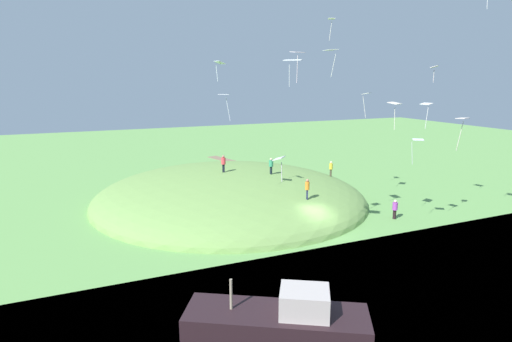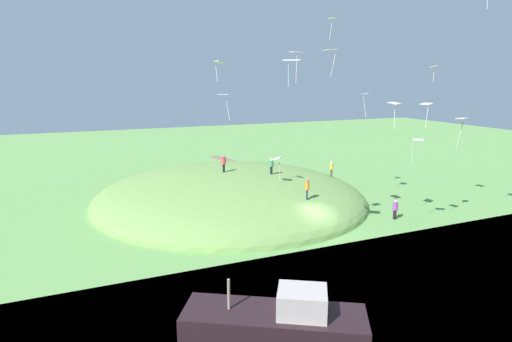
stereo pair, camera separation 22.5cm
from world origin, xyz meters
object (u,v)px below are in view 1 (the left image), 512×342
kite_12 (298,54)px  kite_9 (293,61)px  person_walking_path (307,186)px  person_watching_kites (331,167)px  person_with_child (271,164)px  kite_7 (279,160)px  kite_13 (434,68)px  boat_on_lake (281,320)px  person_on_hilltop (395,207)px  kite_8 (462,121)px  kite_6 (426,106)px  kite_14 (225,96)px  kite_3 (417,142)px  kite_0 (395,104)px  kite_10 (331,51)px  kite_1 (220,63)px  person_near_shore (223,162)px  kite_5 (366,95)px  kite_2 (331,20)px

kite_12 → kite_9: bearing=142.8°
person_walking_path → person_watching_kites: bearing=155.8°
person_with_child → kite_7: (-17.93, 8.08, 4.17)m
kite_13 → boat_on_lake: bearing=114.3°
person_on_hilltop → kite_8: (-7.98, 2.18, 8.38)m
kite_6 → kite_14: bearing=61.6°
person_watching_kites → kite_3: bearing=133.1°
kite_0 → kite_9: bearing=102.8°
person_walking_path → kite_10: 11.35m
kite_6 → kite_13: size_ratio=1.58×
boat_on_lake → kite_9: kite_9 is taller
boat_on_lake → kite_13: kite_13 is taller
kite_1 → kite_10: size_ratio=0.77×
kite_0 → kite_6: kite_6 is taller
boat_on_lake → kite_12: (9.22, -5.70, 12.96)m
kite_3 → kite_1: bearing=67.4°
kite_0 → kite_8: kite_0 is taller
kite_13 → kite_6: bearing=-3.4°
person_with_child → kite_3: (-12.05, -6.91, 3.46)m
kite_0 → kite_13: kite_13 is taller
person_on_hilltop → kite_6: (-4.02, 1.38, 9.12)m
kite_1 → kite_12: (-5.37, -3.66, 0.48)m
person_on_hilltop → kite_12: kite_12 is taller
kite_10 → kite_12: bearing=111.3°
kite_8 → kite_13: 4.97m
kite_0 → person_with_child: bearing=26.9°
person_near_shore → kite_8: size_ratio=0.77×
kite_0 → kite_5: bearing=-19.2°
person_watching_kites → kite_12: size_ratio=0.81×
boat_on_lake → kite_9: (7.58, -4.46, 12.44)m
kite_9 → kite_13: size_ratio=1.41×
person_watching_kites → person_near_shore: bearing=41.2°
person_near_shore → person_on_hilltop: (-11.27, -12.02, -2.99)m
kite_9 → boat_on_lake: bearing=149.5°
kite_5 → kite_7: bearing=130.7°
kite_2 → kite_7: 19.70m
person_walking_path → kite_9: size_ratio=1.06×
person_walking_path → kite_14: (0.91, 6.97, 7.61)m
person_near_shore → kite_5: size_ratio=0.75×
person_near_shore → kite_9: bearing=104.1°
person_on_hilltop → kite_8: kite_8 is taller
kite_7 → kite_13: (4.25, -14.44, 4.88)m
kite_12 → kite_3: bearing=-92.8°
kite_9 → kite_12: bearing=-37.2°
kite_5 → kite_7: (-13.60, 15.83, -2.61)m
boat_on_lake → kite_10: 19.33m
boat_on_lake → person_with_child: person_with_child is taller
kite_1 → kite_6: kite_1 is taller
kite_0 → kite_9: kite_9 is taller
kite_0 → kite_1: kite_1 is taller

